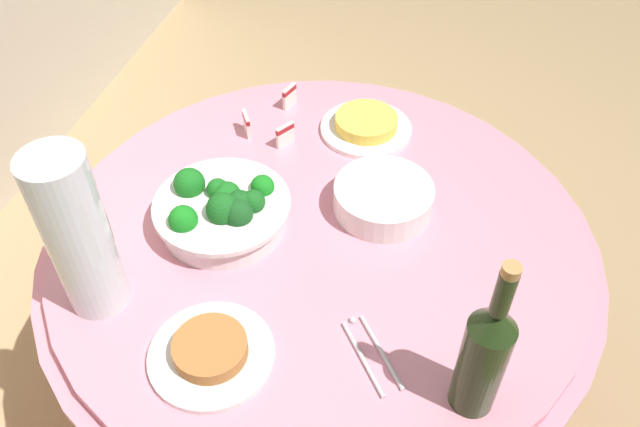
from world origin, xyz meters
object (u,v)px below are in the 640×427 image
at_px(decorative_fruit_vase, 81,242).
at_px(label_placard_rear, 246,123).
at_px(wine_bottle, 484,355).
at_px(label_placard_mid, 285,134).
at_px(broccoli_bowl, 223,209).
at_px(serving_tongs, 370,352).
at_px(label_placard_front, 290,95).
at_px(plate_stack, 383,198).
at_px(food_plate_fried_egg, 366,125).
at_px(food_plate_peanuts, 211,352).

xyz_separation_m(decorative_fruit_vase, label_placard_rear, (0.54, -0.11, -0.12)).
xyz_separation_m(wine_bottle, label_placard_rear, (0.58, 0.58, -0.10)).
xyz_separation_m(wine_bottle, label_placard_mid, (0.56, 0.48, -0.10)).
bearing_deg(label_placard_mid, broccoli_bowl, 170.48).
bearing_deg(serving_tongs, label_placard_front, 26.94).
bearing_deg(plate_stack, broccoli_bowl, 112.62).
bearing_deg(serving_tongs, decorative_fruit_vase, 90.45).
bearing_deg(plate_stack, wine_bottle, -151.32).
bearing_deg(label_placard_mid, food_plate_fried_egg, -60.78).
distance_m(broccoli_bowl, label_placard_rear, 0.31).
height_order(broccoli_bowl, label_placard_mid, broccoli_bowl).
xyz_separation_m(broccoli_bowl, label_placard_front, (0.44, -0.01, -0.01)).
relative_size(broccoli_bowl, label_placard_front, 5.09).
height_order(decorative_fruit_vase, label_placard_mid, decorative_fruit_vase).
height_order(label_placard_front, label_placard_mid, same).
xyz_separation_m(broccoli_bowl, label_placard_mid, (0.28, -0.05, -0.01)).
height_order(wine_bottle, food_plate_peanuts, wine_bottle).
distance_m(wine_bottle, serving_tongs, 0.22).
distance_m(decorative_fruit_vase, label_placard_rear, 0.56).
distance_m(food_plate_peanuts, label_placard_mid, 0.59).
relative_size(food_plate_peanuts, label_placard_mid, 4.00).
bearing_deg(label_placard_rear, label_placard_front, -26.77).
xyz_separation_m(broccoli_bowl, food_plate_fried_egg, (0.38, -0.22, -0.03)).
height_order(serving_tongs, label_placard_mid, label_placard_mid).
bearing_deg(decorative_fruit_vase, food_plate_peanuts, -106.05).
relative_size(serving_tongs, label_placard_front, 2.80).
bearing_deg(food_plate_fried_egg, wine_bottle, -154.85).
bearing_deg(decorative_fruit_vase, plate_stack, -52.09).
distance_m(serving_tongs, food_plate_peanuts, 0.28).
bearing_deg(label_placard_front, food_plate_peanuts, -174.28).
bearing_deg(label_placard_rear, food_plate_peanuts, -166.84).
bearing_deg(label_placard_mid, label_placard_front, 12.43).
height_order(decorative_fruit_vase, label_placard_front, decorative_fruit_vase).
xyz_separation_m(serving_tongs, label_placard_front, (0.67, 0.34, 0.03)).
height_order(wine_bottle, food_plate_fried_egg, wine_bottle).
bearing_deg(broccoli_bowl, label_placard_front, -1.88).
relative_size(plate_stack, wine_bottle, 0.62).
relative_size(wine_bottle, label_placard_rear, 6.11).
height_order(wine_bottle, serving_tongs, wine_bottle).
height_order(wine_bottle, label_placard_front, wine_bottle).
height_order(plate_stack, label_placard_mid, plate_stack).
bearing_deg(food_plate_peanuts, label_placard_mid, 3.97).
distance_m(decorative_fruit_vase, serving_tongs, 0.53).
distance_m(plate_stack, decorative_fruit_vase, 0.61).
height_order(decorative_fruit_vase, food_plate_peanuts, decorative_fruit_vase).
bearing_deg(serving_tongs, food_plate_fried_egg, 12.15).
bearing_deg(label_placard_front, decorative_fruit_vase, 165.55).
bearing_deg(food_plate_fried_egg, plate_stack, -160.95).
distance_m(label_placard_front, label_placard_mid, 0.16).
xyz_separation_m(plate_stack, food_plate_fried_egg, (0.25, 0.09, -0.01)).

